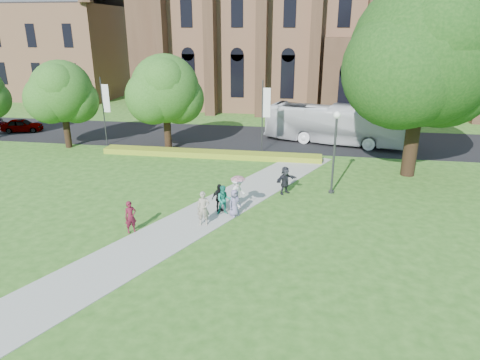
% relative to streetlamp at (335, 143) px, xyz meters
% --- Properties ---
extents(ground, '(160.00, 160.00, 0.00)m').
position_rel_streetlamp_xyz_m(ground, '(-7.50, -6.50, -3.30)').
color(ground, '#2C5C1B').
rests_on(ground, ground).
extents(road, '(160.00, 10.00, 0.02)m').
position_rel_streetlamp_xyz_m(road, '(-7.50, 13.50, -3.29)').
color(road, black).
rests_on(road, ground).
extents(footpath, '(15.58, 28.54, 0.04)m').
position_rel_streetlamp_xyz_m(footpath, '(-7.50, -5.50, -3.28)').
color(footpath, '#B2B2A8').
rests_on(footpath, ground).
extents(flower_hedge, '(18.00, 1.40, 0.45)m').
position_rel_streetlamp_xyz_m(flower_hedge, '(-9.50, 6.70, -3.07)').
color(flower_hedge, gold).
rests_on(flower_hedge, ground).
extents(cathedral, '(52.60, 18.25, 28.00)m').
position_rel_streetlamp_xyz_m(cathedral, '(2.50, 33.23, 9.69)').
color(cathedral, brown).
rests_on(cathedral, ground).
extents(building_west, '(22.00, 14.00, 18.30)m').
position_rel_streetlamp_xyz_m(building_west, '(-41.50, 35.50, 5.91)').
color(building_west, brown).
rests_on(building_west, ground).
extents(streetlamp, '(0.44, 0.44, 5.24)m').
position_rel_streetlamp_xyz_m(streetlamp, '(0.00, 0.00, 0.00)').
color(streetlamp, '#38383D').
rests_on(streetlamp, ground).
extents(large_tree, '(9.60, 9.60, 13.20)m').
position_rel_streetlamp_xyz_m(large_tree, '(5.50, 4.50, 5.07)').
color(large_tree, '#332114').
rests_on(large_tree, ground).
extents(street_tree_0, '(5.20, 5.20, 7.50)m').
position_rel_streetlamp_xyz_m(street_tree_0, '(-22.50, 7.50, 1.58)').
color(street_tree_0, '#332114').
rests_on(street_tree_0, ground).
extents(street_tree_1, '(5.60, 5.60, 8.05)m').
position_rel_streetlamp_xyz_m(street_tree_1, '(-13.50, 8.00, 1.93)').
color(street_tree_1, '#332114').
rests_on(street_tree_1, ground).
extents(banner_pole_0, '(0.70, 0.10, 6.00)m').
position_rel_streetlamp_xyz_m(banner_pole_0, '(-5.39, 8.70, 0.09)').
color(banner_pole_0, '#38383D').
rests_on(banner_pole_0, ground).
extents(banner_pole_1, '(0.70, 0.10, 6.00)m').
position_rel_streetlamp_xyz_m(banner_pole_1, '(-19.39, 8.70, 0.09)').
color(banner_pole_1, '#38383D').
rests_on(banner_pole_1, ground).
extents(tour_coach, '(12.82, 5.81, 3.48)m').
position_rel_streetlamp_xyz_m(tour_coach, '(0.60, 12.75, -1.54)').
color(tour_coach, white).
rests_on(tour_coach, road).
extents(car_0, '(4.17, 2.54, 1.33)m').
position_rel_streetlamp_xyz_m(car_0, '(-30.29, 12.18, -2.61)').
color(car_0, gray).
rests_on(car_0, road).
extents(pedestrian_0, '(0.73, 0.71, 1.69)m').
position_rel_streetlamp_xyz_m(pedestrian_0, '(-10.33, -7.45, -2.41)').
color(pedestrian_0, '#5B1425').
rests_on(pedestrian_0, footpath).
extents(pedestrian_1, '(0.96, 0.84, 1.68)m').
position_rel_streetlamp_xyz_m(pedestrian_1, '(-6.10, -4.43, -2.42)').
color(pedestrian_1, '#1A866D').
rests_on(pedestrian_1, footpath).
extents(pedestrian_2, '(1.21, 1.37, 1.84)m').
position_rel_streetlamp_xyz_m(pedestrian_2, '(-5.50, -3.38, -2.33)').
color(pedestrian_2, white).
rests_on(pedestrian_2, footpath).
extents(pedestrian_3, '(0.96, 0.97, 1.65)m').
position_rel_streetlamp_xyz_m(pedestrian_3, '(-6.44, -4.11, -2.43)').
color(pedestrian_3, black).
rests_on(pedestrian_3, footpath).
extents(pedestrian_4, '(0.86, 0.89, 1.54)m').
position_rel_streetlamp_xyz_m(pedestrian_4, '(-5.47, -4.58, -2.49)').
color(pedestrian_4, slate).
rests_on(pedestrian_4, footpath).
extents(pedestrian_5, '(1.52, 1.54, 1.77)m').
position_rel_streetlamp_xyz_m(pedestrian_5, '(-2.93, -0.69, -2.37)').
color(pedestrian_5, '#24252B').
rests_on(pedestrian_5, footpath).
extents(pedestrian_6, '(0.75, 0.56, 1.86)m').
position_rel_streetlamp_xyz_m(pedestrian_6, '(-6.88, -5.99, -2.32)').
color(pedestrian_6, gray).
rests_on(pedestrian_6, footpath).
extents(parasol, '(1.02, 1.02, 0.70)m').
position_rel_streetlamp_xyz_m(parasol, '(-5.29, -4.48, -1.37)').
color(parasol, '#E9A5BF').
rests_on(parasol, pedestrian_4).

